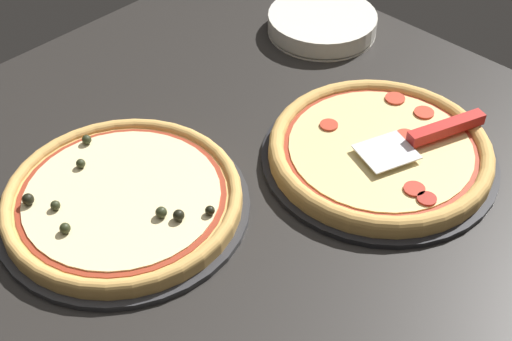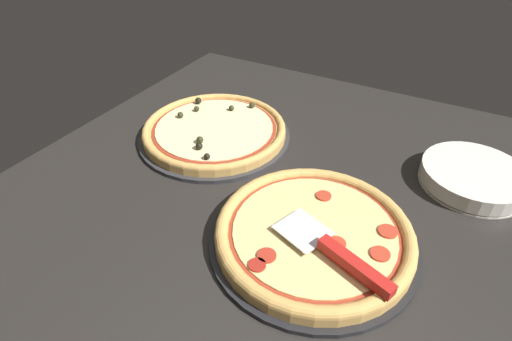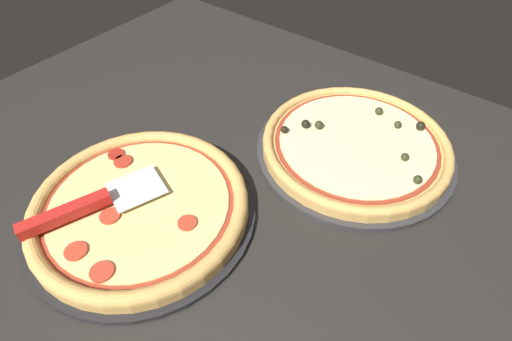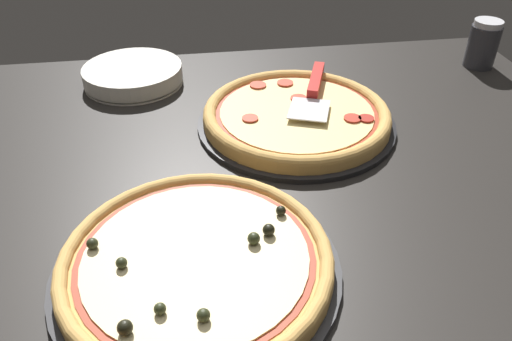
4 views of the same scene
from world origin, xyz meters
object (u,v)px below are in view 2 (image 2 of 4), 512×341
Objects in this scene: pizza_back at (214,129)px; serving_spatula at (343,258)px; plate_stack at (473,177)px; pizza_front at (314,232)px.

pizza_back is 1.57× the size of serving_spatula.
serving_spatula is 1.04× the size of plate_stack.
pizza_back is 51.81cm from serving_spatula.
pizza_back is at bearing 58.31° from serving_spatula.
pizza_front is at bearing 53.58° from serving_spatula.
pizza_back is 1.64× the size of plate_stack.
plate_stack is at bearing -24.10° from serving_spatula.
pizza_front and plate_stack have the same top height.
pizza_front is 1.65× the size of plate_stack.
serving_spatula is at bearing -126.42° from pizza_front.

